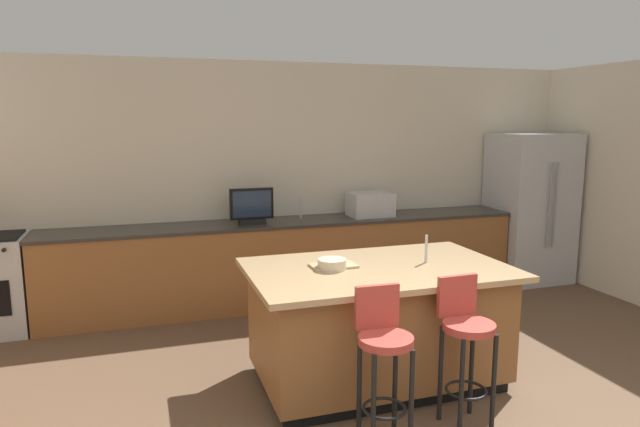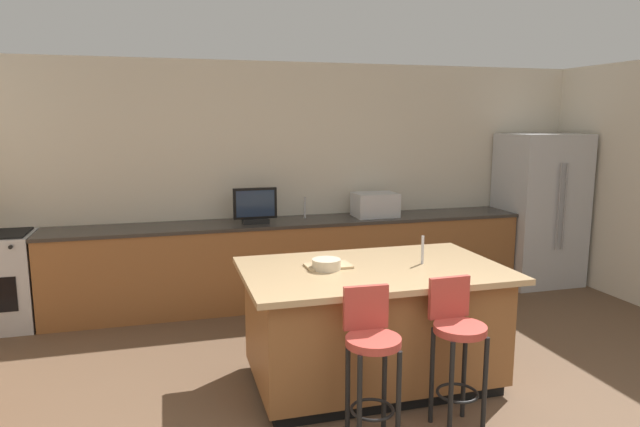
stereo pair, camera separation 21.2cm
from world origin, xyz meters
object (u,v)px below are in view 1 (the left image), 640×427
object	(u,v)px
kitchen_island	(377,323)
fruit_bowl	(332,264)
cutting_board	(333,266)
microwave	(370,204)
bar_stool_right	(465,338)
bar_stool_left	(383,353)
tv_monitor	(252,207)
refrigerator	(530,208)

from	to	relation	value
kitchen_island	fruit_bowl	xyz separation A→B (m)	(-0.36, 0.04, 0.49)
kitchen_island	cutting_board	world-z (taller)	cutting_board
kitchen_island	cutting_board	bearing A→B (deg)	162.63
microwave	fruit_bowl	size ratio (longest dim) A/B	2.23
bar_stool_right	fruit_bowl	size ratio (longest dim) A/B	4.64
kitchen_island	bar_stool_left	size ratio (longest dim) A/B	1.96
tv_monitor	cutting_board	bearing A→B (deg)	-82.42
bar_stool_left	fruit_bowl	distance (m)	0.92
microwave	bar_stool_left	bearing A→B (deg)	-111.49
kitchen_island	microwave	size ratio (longest dim) A/B	4.10
microwave	cutting_board	size ratio (longest dim) A/B	1.40
kitchen_island	tv_monitor	xyz separation A→B (m)	(-0.58, 1.99, 0.63)
refrigerator	tv_monitor	xyz separation A→B (m)	(-3.52, 0.02, 0.18)
tv_monitor	kitchen_island	bearing A→B (deg)	-73.91
kitchen_island	bar_stool_left	world-z (taller)	bar_stool_left
bar_stool_right	refrigerator	bearing A→B (deg)	44.16
tv_monitor	fruit_bowl	bearing A→B (deg)	-83.57
kitchen_island	refrigerator	world-z (taller)	refrigerator
bar_stool_left	cutting_board	size ratio (longest dim) A/B	2.93
cutting_board	microwave	bearing A→B (deg)	59.83
kitchen_island	bar_stool_right	bearing A→B (deg)	-68.70
bar_stool_left	bar_stool_right	size ratio (longest dim) A/B	1.00
bar_stool_left	bar_stool_right	xyz separation A→B (m)	(0.61, 0.05, -0.00)
bar_stool_left	cutting_board	world-z (taller)	bar_stool_left
refrigerator	tv_monitor	bearing A→B (deg)	179.73
fruit_bowl	cutting_board	world-z (taller)	fruit_bowl
tv_monitor	bar_stool_right	distance (m)	2.93
refrigerator	fruit_bowl	xyz separation A→B (m)	(-3.30, -1.94, 0.03)
microwave	bar_stool_left	world-z (taller)	microwave
kitchen_island	bar_stool_right	size ratio (longest dim) A/B	1.97
refrigerator	tv_monitor	distance (m)	3.53
refrigerator	cutting_board	size ratio (longest dim) A/B	5.40
tv_monitor	bar_stool_left	xyz separation A→B (m)	(0.26, -2.80, -0.50)
bar_stool_left	cutting_board	xyz separation A→B (m)	(-0.01, 0.91, 0.32)
fruit_bowl	bar_stool_right	bearing A→B (deg)	-50.89
refrigerator	microwave	distance (m)	2.15
refrigerator	fruit_bowl	size ratio (longest dim) A/B	8.60
bar_stool_right	fruit_bowl	world-z (taller)	bar_stool_right
tv_monitor	bar_stool_right	bearing A→B (deg)	-72.44
refrigerator	cutting_board	world-z (taller)	refrigerator
kitchen_island	bar_stool_right	xyz separation A→B (m)	(0.30, -0.76, 0.13)
kitchen_island	bar_stool_left	xyz separation A→B (m)	(-0.32, -0.81, 0.14)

